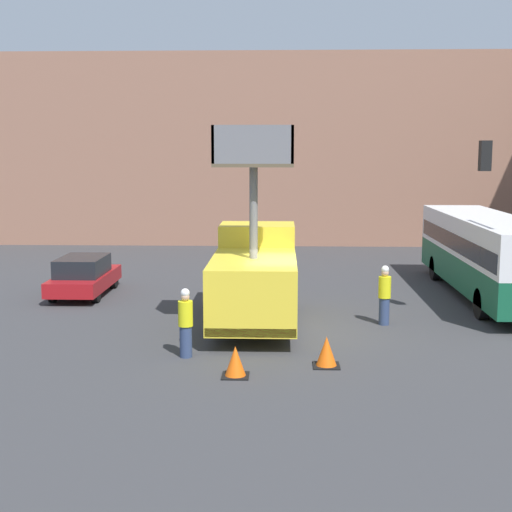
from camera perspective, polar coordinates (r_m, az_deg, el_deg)
name	(u,v)px	position (r m, az deg, el deg)	size (l,w,h in m)	color
ground_plane	(290,333)	(21.05, 2.70, -6.21)	(120.00, 120.00, 0.00)	#38383A
building_backdrop_far	(286,150)	(44.59, 2.40, 8.47)	(44.00, 10.00, 10.68)	#936651
utility_truck	(255,275)	(21.87, -0.07, -1.51)	(2.46, 6.41, 6.01)	yellow
city_bus	(486,250)	(27.16, 17.95, 0.45)	(2.45, 11.19, 2.94)	#145638
road_worker_near_truck	(186,323)	(18.56, -5.65, -5.35)	(0.38, 0.38, 1.82)	navy
road_worker_directing	(384,295)	(22.21, 10.24, -3.10)	(0.38, 0.38, 1.85)	navy
traffic_cone_near_truck	(326,352)	(17.92, 5.66, -7.67)	(0.67, 0.67, 0.76)	black
traffic_cone_mid_road	(235,362)	(17.08, -1.66, -8.49)	(0.65, 0.65, 0.74)	black
parked_car_curbside	(84,276)	(27.09, -13.61, -1.54)	(1.78, 4.34, 1.46)	maroon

